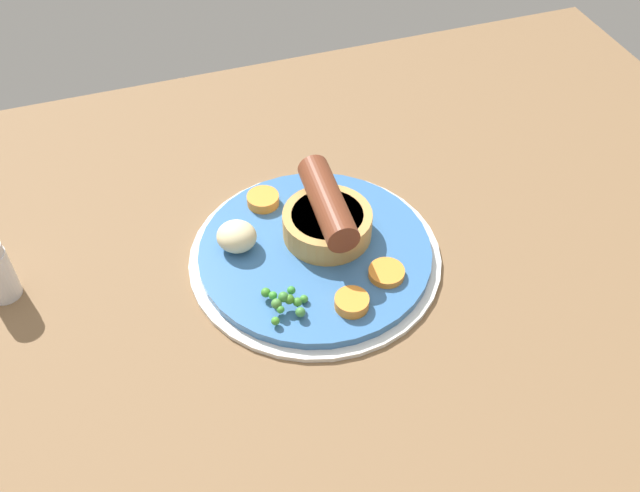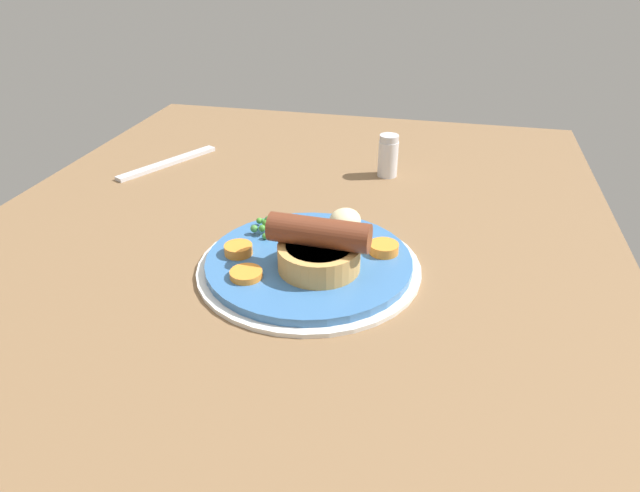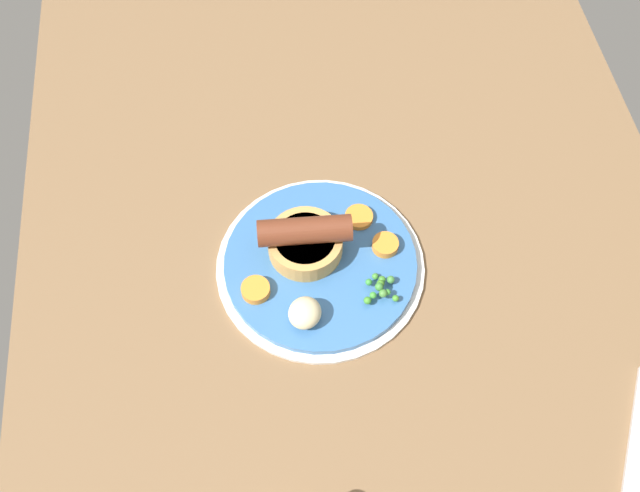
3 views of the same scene
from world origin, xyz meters
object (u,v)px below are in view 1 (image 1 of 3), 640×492
Objects in this scene: carrot_slice_2 at (352,302)px; pea_pile at (285,301)px; dinner_plate at (315,255)px; potato_chunk_0 at (237,236)px; sausage_pudding at (327,217)px; carrot_slice_0 at (386,273)px; carrot_slice_1 at (264,199)px.

pea_pile is at bearing 163.99° from carrot_slice_2.
dinner_plate is 7.80cm from potato_chunk_0.
carrot_slice_2 is at bearing -16.01° from pea_pile.
sausage_pudding reaches higher than carrot_slice_2.
carrot_slice_0 is 15.43cm from carrot_slice_1.
carrot_slice_0 is at bearing 29.41° from sausage_pudding.
potato_chunk_0 is at bearing 146.70° from carrot_slice_0.
carrot_slice_1 is (-2.92, 7.76, 1.38)cm from dinner_plate.
carrot_slice_2 is at bearing -83.67° from dinner_plate.
potato_chunk_0 reaches higher than carrot_slice_0.
potato_chunk_0 is 14.61cm from carrot_slice_0.
dinner_plate is 7.88× the size of carrot_slice_2.
pea_pile is (-4.81, -6.15, 1.86)cm from dinner_plate.
sausage_pudding is at bearing -7.25° from potato_chunk_0.
potato_chunk_0 is at bearing 127.00° from carrot_slice_2.
dinner_plate is at bearing -20.71° from potato_chunk_0.
potato_chunk_0 reaches higher than carrot_slice_2.
pea_pile is 1.31× the size of carrot_slice_0.
pea_pile is at bearing -76.10° from potato_chunk_0.
carrot_slice_1 reaches higher than dinner_plate.
carrot_slice_2 reaches higher than dinner_plate.
dinner_plate is 5.52× the size of pea_pile.
carrot_slice_2 is at bearing -150.91° from carrot_slice_0.
potato_chunk_0 is (-6.98, 2.64, 2.24)cm from dinner_plate.
pea_pile is 1.15× the size of potato_chunk_0.
sausage_pudding reaches higher than carrot_slice_1.
sausage_pudding is 3.17× the size of carrot_slice_0.
carrot_slice_2 is at bearing -53.00° from potato_chunk_0.
carrot_slice_1 is at bearing -140.15° from sausage_pudding.
pea_pile is 1.35× the size of carrot_slice_1.
pea_pile is at bearing -175.51° from carrot_slice_0.
sausage_pudding is 3.27× the size of carrot_slice_1.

